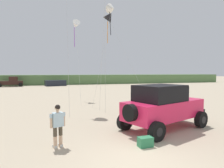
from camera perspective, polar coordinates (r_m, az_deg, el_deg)
The scene contains 10 objects.
ground_plane at distance 7.17m, azimuth 7.37°, elevation -20.53°, with size 220.00×220.00×0.00m, color tan.
dune_ridge at distance 49.56m, azimuth -16.30°, elevation 1.22°, with size 90.00×6.29×2.23m, color #567A47.
jeep at distance 10.54m, azimuth 14.41°, elevation -6.01°, with size 5.00×3.71×2.26m.
person_watching at distance 8.08m, azimuth -15.27°, elevation -10.83°, with size 0.59×0.41×1.67m.
cooler_box at distance 8.19m, azimuth 9.51°, elevation -16.00°, with size 0.56×0.36×0.38m, color #2D7F51.
distant_pickup at distance 44.89m, azimuth -26.90°, elevation 0.54°, with size 4.85×3.06×1.98m.
distant_sedan at distance 43.54m, azimuth -15.82°, elevation 0.26°, with size 4.20×1.70×1.20m, color #1E232D.
kite_green_box at distance 22.59m, azimuth -10.35°, elevation 16.27°, with size 1.14×5.85×8.56m.
kite_yellow_diamond at distance 18.33m, azimuth -0.08°, elevation 20.69°, with size 2.62×1.69×8.93m.
kite_pink_ribbon at distance 19.74m, azimuth -0.84°, elevation 18.00°, with size 2.95×4.79×8.45m.
Camera 1 is at (-2.70, -5.97, 2.91)m, focal length 31.99 mm.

